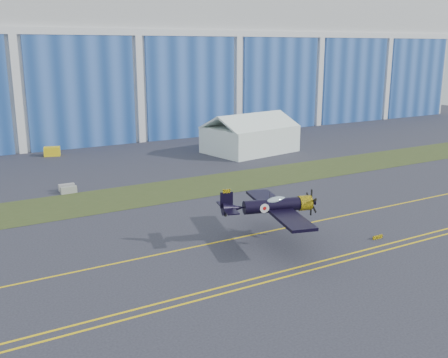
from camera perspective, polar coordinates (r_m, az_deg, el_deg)
ground at (r=51.20m, az=-11.59°, el=-6.67°), size 260.00×260.00×0.00m
grass_median at (r=63.99m, az=-15.67°, el=-2.65°), size 260.00×10.00×0.02m
taxiway_centreline at (r=46.80m, az=-9.59°, el=-8.60°), size 200.00×0.20×0.02m
edge_line_near at (r=38.84m, az=-4.44°, el=-13.42°), size 80.00×0.20×0.02m
edge_line_far at (r=39.65m, az=-5.09°, el=-12.83°), size 80.00×0.20×0.02m
guard_board_right at (r=52.88m, az=16.38°, el=-6.09°), size 1.20×0.15×0.35m
warbird at (r=49.26m, az=5.28°, el=-2.90°), size 13.41×14.94×3.76m
tent at (r=91.93m, az=2.84°, el=5.07°), size 16.36×13.15×6.85m
tug at (r=93.48m, az=-18.21°, el=2.87°), size 2.96×2.29×1.53m
gse_box at (r=113.58m, az=6.38°, el=5.46°), size 3.36×2.61×1.79m
barrier_a at (r=70.25m, az=-16.76°, el=-0.87°), size 2.00×0.61×0.90m
barrier_b at (r=68.87m, az=-16.55°, el=-1.15°), size 2.01×0.64×0.90m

